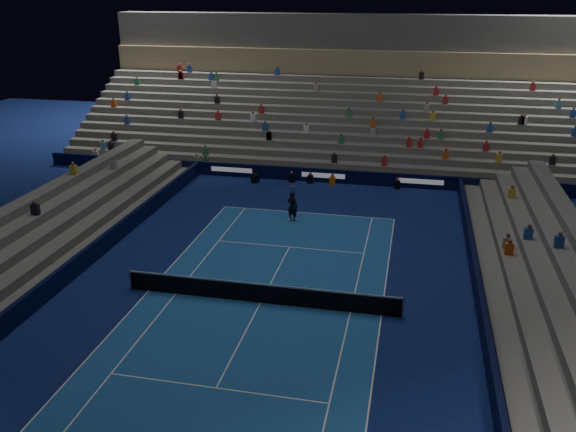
# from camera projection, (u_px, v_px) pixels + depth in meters

# --- Properties ---
(ground) EXTENTS (90.00, 90.00, 0.00)m
(ground) POSITION_uv_depth(u_px,v_px,m) (261.00, 303.00, 27.53)
(ground) COLOR #0D1A53
(ground) RESTS_ON ground
(court_surface) EXTENTS (10.97, 23.77, 0.01)m
(court_surface) POSITION_uv_depth(u_px,v_px,m) (261.00, 303.00, 27.53)
(court_surface) COLOR #1A4F93
(court_surface) RESTS_ON ground
(sponsor_barrier_far) EXTENTS (44.00, 0.25, 1.00)m
(sponsor_barrier_far) POSITION_uv_depth(u_px,v_px,m) (324.00, 176.00, 44.24)
(sponsor_barrier_far) COLOR black
(sponsor_barrier_far) RESTS_ON ground
(sponsor_barrier_east) EXTENTS (0.25, 37.00, 1.00)m
(sponsor_barrier_east) POSITION_uv_depth(u_px,v_px,m) (482.00, 316.00, 25.46)
(sponsor_barrier_east) COLOR black
(sponsor_barrier_east) RESTS_ON ground
(sponsor_barrier_west) EXTENTS (0.25, 37.00, 1.00)m
(sponsor_barrier_west) POSITION_uv_depth(u_px,v_px,m) (67.00, 273.00, 29.25)
(sponsor_barrier_west) COLOR black
(sponsor_barrier_west) RESTS_ON ground
(grandstand_main) EXTENTS (44.00, 15.20, 11.20)m
(grandstand_main) POSITION_uv_depth(u_px,v_px,m) (341.00, 112.00, 51.80)
(grandstand_main) COLOR #5E5E5A
(grandstand_main) RESTS_ON ground
(grandstand_east) EXTENTS (5.00, 37.00, 2.50)m
(grandstand_east) POSITION_uv_depth(u_px,v_px,m) (572.00, 316.00, 24.63)
(grandstand_east) COLOR #63625E
(grandstand_east) RESTS_ON ground
(grandstand_west) EXTENTS (5.00, 37.00, 2.50)m
(grandstand_west) POSITION_uv_depth(u_px,v_px,m) (3.00, 259.00, 29.77)
(grandstand_west) COLOR #5F5F5B
(grandstand_west) RESTS_ON ground
(tennis_net) EXTENTS (12.90, 0.10, 1.10)m
(tennis_net) POSITION_uv_depth(u_px,v_px,m) (260.00, 293.00, 27.35)
(tennis_net) COLOR #B2B2B7
(tennis_net) RESTS_ON ground
(tennis_player) EXTENTS (0.77, 0.61, 1.86)m
(tennis_player) POSITION_uv_depth(u_px,v_px,m) (292.00, 206.00, 36.83)
(tennis_player) COLOR black
(tennis_player) RESTS_ON ground
(broadcast_camera) EXTENTS (0.53, 0.96, 0.62)m
(broadcast_camera) POSITION_uv_depth(u_px,v_px,m) (255.00, 178.00, 44.26)
(broadcast_camera) COLOR black
(broadcast_camera) RESTS_ON ground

